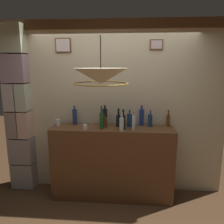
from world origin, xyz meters
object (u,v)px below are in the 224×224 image
(liquor_bottle_gin, at_px, (102,120))
(liquor_bottle_scotch, at_px, (142,117))
(pendant_lamp, at_px, (101,77))
(liquor_bottle_tequila, at_px, (105,116))
(liquor_bottle_rye, at_px, (118,120))
(liquor_bottle_sherry, at_px, (134,123))
(liquor_bottle_brandy, at_px, (168,120))
(liquor_bottle_whiskey, at_px, (104,122))
(liquor_bottle_bourbon, at_px, (75,116))
(liquor_bottle_vermouth, at_px, (129,120))
(liquor_bottle_rum, at_px, (150,120))
(liquor_bottle_mezcal, at_px, (123,121))
(glass_tumbler_highball, at_px, (85,127))
(glass_tumbler_rocks, at_px, (58,123))
(liquor_bottle_vodka, at_px, (122,124))

(liquor_bottle_gin, bearing_deg, liquor_bottle_scotch, 21.82)
(pendant_lamp, bearing_deg, liquor_bottle_tequila, 93.60)
(liquor_bottle_rye, relative_size, liquor_bottle_tequila, 0.84)
(liquor_bottle_sherry, bearing_deg, liquor_bottle_brandy, 25.72)
(liquor_bottle_rye, distance_m, liquor_bottle_whiskey, 0.22)
(liquor_bottle_bourbon, height_order, liquor_bottle_vermouth, liquor_bottle_bourbon)
(liquor_bottle_rye, relative_size, liquor_bottle_brandy, 1.11)
(liquor_bottle_scotch, bearing_deg, liquor_bottle_rum, -23.55)
(liquor_bottle_whiskey, height_order, liquor_bottle_mezcal, liquor_bottle_mezcal)
(glass_tumbler_highball, relative_size, pendant_lamp, 0.13)
(liquor_bottle_whiskey, bearing_deg, liquor_bottle_rum, 7.84)
(liquor_bottle_tequila, height_order, liquor_bottle_brandy, liquor_bottle_tequila)
(liquor_bottle_gin, xyz_separation_m, liquor_bottle_sherry, (0.47, -0.02, -0.02))
(liquor_bottle_rum, xyz_separation_m, pendant_lamp, (-0.64, -0.80, 0.69))
(glass_tumbler_rocks, bearing_deg, liquor_bottle_vodka, -11.35)
(liquor_bottle_scotch, bearing_deg, liquor_bottle_vermouth, -150.80)
(liquor_bottle_scotch, height_order, liquor_bottle_gin, liquor_bottle_gin)
(liquor_bottle_gin, bearing_deg, liquor_bottle_bourbon, 155.46)
(liquor_bottle_brandy, distance_m, glass_tumbler_rocks, 1.69)
(liquor_bottle_whiskey, height_order, liquor_bottle_brandy, liquor_bottle_brandy)
(liquor_bottle_rye, relative_size, liquor_bottle_bourbon, 0.89)
(liquor_bottle_whiskey, bearing_deg, liquor_bottle_bourbon, 166.18)
(liquor_bottle_mezcal, distance_m, glass_tumbler_highball, 0.56)
(liquor_bottle_sherry, distance_m, liquor_bottle_mezcal, 0.16)
(liquor_bottle_scotch, distance_m, pendant_lamp, 1.19)
(liquor_bottle_gin, bearing_deg, pendant_lamp, -82.77)
(liquor_bottle_sherry, distance_m, glass_tumbler_rocks, 1.17)
(liquor_bottle_scotch, distance_m, liquor_bottle_gin, 0.64)
(liquor_bottle_tequila, xyz_separation_m, pendant_lamp, (0.05, -0.82, 0.65))
(liquor_bottle_mezcal, height_order, glass_tumbler_highball, liquor_bottle_mezcal)
(liquor_bottle_tequila, bearing_deg, glass_tumbler_rocks, -173.09)
(liquor_bottle_whiskey, bearing_deg, liquor_bottle_tequila, 92.31)
(liquor_bottle_vermouth, relative_size, pendant_lamp, 0.41)
(liquor_bottle_sherry, distance_m, liquor_bottle_whiskey, 0.45)
(liquor_bottle_rye, relative_size, glass_tumbler_highball, 3.54)
(liquor_bottle_rye, relative_size, liquor_bottle_vermouth, 1.08)
(liquor_bottle_vermouth, distance_m, glass_tumbler_rocks, 1.10)
(liquor_bottle_scotch, relative_size, liquor_bottle_whiskey, 1.53)
(liquor_bottle_mezcal, relative_size, glass_tumbler_highball, 3.93)
(liquor_bottle_bourbon, distance_m, liquor_bottle_brandy, 1.44)
(liquor_bottle_bourbon, distance_m, liquor_bottle_sherry, 0.94)
(liquor_bottle_rum, height_order, liquor_bottle_vodka, liquor_bottle_vodka)
(liquor_bottle_scotch, xyz_separation_m, pendant_lamp, (-0.51, -0.85, 0.66))
(liquor_bottle_rye, bearing_deg, glass_tumbler_rocks, -177.83)
(liquor_bottle_brandy, relative_size, glass_tumbler_rocks, 2.59)
(pendant_lamp, bearing_deg, liquor_bottle_brandy, 42.76)
(glass_tumbler_highball, bearing_deg, glass_tumbler_rocks, 159.20)
(liquor_bottle_scotch, xyz_separation_m, liquor_bottle_vermouth, (-0.19, -0.10, -0.03))
(liquor_bottle_sherry, bearing_deg, glass_tumbler_rocks, 173.36)
(glass_tumbler_rocks, xyz_separation_m, glass_tumbler_highball, (0.46, -0.18, -0.01))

